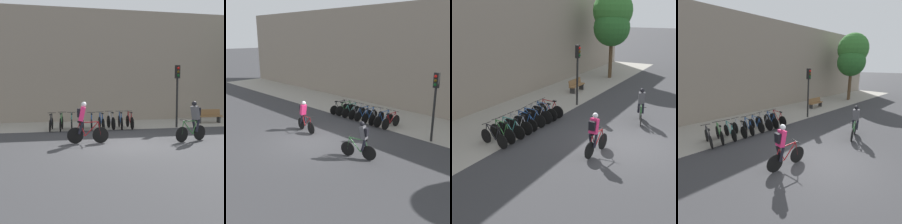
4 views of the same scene
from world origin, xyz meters
TOP-DOWN VIEW (x-y plane):
  - ground at (0.00, 0.00)m, footprint 200.00×200.00m
  - kerb_strip at (0.00, 6.75)m, footprint 44.00×4.50m
  - building_facade at (0.00, 9.30)m, footprint 44.00×0.60m
  - cyclist_pink at (-1.64, 0.85)m, footprint 1.77×0.48m
  - cyclist_grey at (3.25, 0.42)m, footprint 1.68×0.65m
  - parked_bike_0 at (-2.92, 4.95)m, footprint 0.46×1.67m
  - parked_bike_1 at (-2.36, 4.95)m, footprint 0.46×1.66m
  - parked_bike_2 at (-1.81, 4.95)m, footprint 0.46×1.69m
  - parked_bike_3 at (-1.25, 4.95)m, footprint 0.46×1.67m
  - parked_bike_4 at (-0.69, 4.95)m, footprint 0.46×1.56m
  - parked_bike_5 at (-0.13, 4.95)m, footprint 0.46×1.61m
  - parked_bike_6 at (0.42, 4.95)m, footprint 0.46×1.67m
  - parked_bike_7 at (0.98, 4.95)m, footprint 0.46×1.73m
  - parked_bike_8 at (1.54, 4.95)m, footprint 0.46×1.73m
  - traffic_light_pole at (4.33, 4.70)m, footprint 0.26×0.30m

SIDE VIEW (x-z plane):
  - ground at x=0.00m, z-range 0.00..0.00m
  - kerb_strip at x=0.00m, z-range 0.00..0.01m
  - parked_bike_4 at x=-0.69m, z-range -0.09..0.85m
  - parked_bike_0 at x=-2.92m, z-range -0.09..0.87m
  - parked_bike_5 at x=-0.13m, z-range -0.09..0.87m
  - parked_bike_2 at x=-1.81m, z-range -0.09..0.88m
  - parked_bike_3 at x=-1.25m, z-range -0.08..0.89m
  - parked_bike_8 at x=1.54m, z-range -0.08..0.90m
  - parked_bike_7 at x=0.98m, z-range -0.08..0.90m
  - parked_bike_1 at x=-2.36m, z-range -0.08..0.91m
  - parked_bike_6 at x=0.42m, z-range -0.08..0.91m
  - cyclist_pink at x=-1.64m, z-range 0.05..1.84m
  - cyclist_grey at x=3.25m, z-range 0.05..1.84m
  - traffic_light_pole at x=4.33m, z-range 0.70..4.33m
  - building_facade at x=0.00m, z-range 0.00..7.65m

